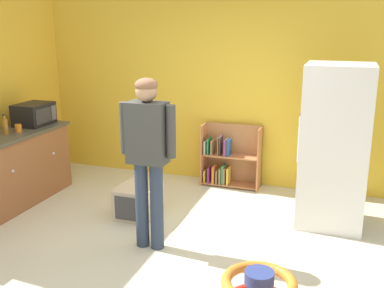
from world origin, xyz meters
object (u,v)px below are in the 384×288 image
at_px(refrigerator, 335,147).
at_px(pet_carrier, 138,200).
at_px(microwave, 34,114).
at_px(bookshelf, 228,160).
at_px(standing_person, 148,149).
at_px(orange_cup, 18,128).
at_px(amber_bottle, 5,126).

relative_size(refrigerator, pet_carrier, 3.22).
distance_m(pet_carrier, microwave, 1.86).
xyz_separation_m(refrigerator, bookshelf, (-1.39, 0.82, -0.52)).
bearing_deg(refrigerator, standing_person, -144.73).
height_order(standing_person, pet_carrier, standing_person).
relative_size(standing_person, microwave, 3.55).
relative_size(pet_carrier, orange_cup, 5.81).
bearing_deg(bookshelf, refrigerator, -30.34).
bearing_deg(refrigerator, bookshelf, 149.66).
distance_m(standing_person, microwave, 2.29).
height_order(bookshelf, microwave, microwave).
xyz_separation_m(standing_person, orange_cup, (-1.99, 0.59, -0.08)).
distance_m(refrigerator, standing_person, 2.06).
bearing_deg(microwave, orange_cup, -79.51).
bearing_deg(orange_cup, refrigerator, 9.27).
height_order(pet_carrier, amber_bottle, amber_bottle).
height_order(microwave, orange_cup, microwave).
bearing_deg(bookshelf, microwave, -156.82).
bearing_deg(microwave, standing_person, -25.73).
relative_size(pet_carrier, microwave, 1.15).
distance_m(standing_person, pet_carrier, 1.17).
distance_m(standing_person, amber_bottle, 2.10).
xyz_separation_m(bookshelf, microwave, (-2.35, -1.00, 0.67)).
bearing_deg(microwave, bookshelf, 23.18).
relative_size(pet_carrier, amber_bottle, 2.24).
bearing_deg(microwave, pet_carrier, -11.25).
distance_m(refrigerator, microwave, 3.75).
bearing_deg(amber_bottle, pet_carrier, 8.43).
distance_m(bookshelf, amber_bottle, 2.88).
relative_size(bookshelf, amber_bottle, 3.46).
relative_size(refrigerator, orange_cup, 18.74).
bearing_deg(pet_carrier, microwave, 168.75).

